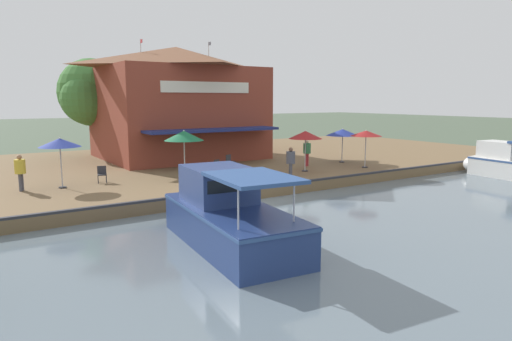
% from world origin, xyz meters
% --- Properties ---
extents(ground_plane, '(220.00, 220.00, 0.00)m').
position_xyz_m(ground_plane, '(0.00, 0.00, 0.00)').
color(ground_plane, '#4C5B47').
extents(quay_deck, '(22.00, 56.00, 0.60)m').
position_xyz_m(quay_deck, '(-11.00, 0.00, 0.30)').
color(quay_deck, brown).
rests_on(quay_deck, ground).
extents(quay_edge_fender, '(0.20, 50.40, 0.10)m').
position_xyz_m(quay_edge_fender, '(-0.10, 0.00, 0.65)').
color(quay_edge_fender, '#2D2D33').
rests_on(quay_edge_fender, quay_deck).
extents(waterfront_restaurant, '(11.41, 10.97, 8.47)m').
position_xyz_m(waterfront_restaurant, '(-13.41, 2.09, 4.63)').
color(waterfront_restaurant, brown).
rests_on(waterfront_restaurant, quay_deck).
extents(patio_umbrella_near_quay_edge, '(1.96, 1.96, 2.44)m').
position_xyz_m(patio_umbrella_near_quay_edge, '(-2.91, 5.54, 2.76)').
color(patio_umbrella_near_quay_edge, '#B7B7B7').
rests_on(patio_umbrella_near_quay_edge, quay_deck).
extents(patio_umbrella_by_entrance, '(2.20, 2.20, 2.30)m').
position_xyz_m(patio_umbrella_by_entrance, '(-4.57, 10.11, 2.63)').
color(patio_umbrella_by_entrance, '#B7B7B7').
rests_on(patio_umbrella_by_entrance, quay_deck).
extents(patio_umbrella_far_corner, '(2.11, 2.11, 2.61)m').
position_xyz_m(patio_umbrella_far_corner, '(-4.51, -1.46, 2.91)').
color(patio_umbrella_far_corner, '#B7B7B7').
rests_on(patio_umbrella_far_corner, quay_deck).
extents(patio_umbrella_back_row, '(1.94, 1.94, 2.36)m').
position_xyz_m(patio_umbrella_back_row, '(-2.02, 9.63, 2.74)').
color(patio_umbrella_back_row, '#B7B7B7').
rests_on(patio_umbrella_back_row, quay_deck).
extents(patio_umbrella_mid_patio_left, '(1.95, 1.95, 2.44)m').
position_xyz_m(patio_umbrella_mid_patio_left, '(-5.29, -7.51, 2.79)').
color(patio_umbrella_mid_patio_left, '#B7B7B7').
rests_on(patio_umbrella_mid_patio_left, quay_deck).
extents(cafe_chair_facing_river, '(0.53, 0.53, 0.85)m').
position_xyz_m(cafe_chair_facing_river, '(-5.70, -5.52, 1.08)').
color(cafe_chair_facing_river, '#2D2D33').
rests_on(cafe_chair_facing_river, quay_deck).
extents(cafe_chair_beside_entrance, '(0.56, 0.56, 0.85)m').
position_xyz_m(cafe_chair_beside_entrance, '(-6.32, 2.39, 1.08)').
color(cafe_chair_beside_entrance, '#2D2D33').
rests_on(cafe_chair_beside_entrance, quay_deck).
extents(cafe_chair_far_corner_seat, '(0.57, 0.57, 0.85)m').
position_xyz_m(cafe_chair_far_corner_seat, '(-4.66, 0.68, 1.08)').
color(cafe_chair_far_corner_seat, '#2D2D33').
rests_on(cafe_chair_far_corner_seat, quay_deck).
extents(person_near_entrance, '(0.48, 0.48, 1.70)m').
position_xyz_m(person_near_entrance, '(-4.48, 6.98, 1.66)').
color(person_near_entrance, '#B23338').
rests_on(person_near_entrance, quay_deck).
extents(person_at_quay_edge, '(0.48, 0.48, 1.70)m').
position_xyz_m(person_at_quay_edge, '(-5.55, -9.24, 1.67)').
color(person_at_quay_edge, '#4C4C56').
rests_on(person_at_quay_edge, quay_deck).
extents(person_mid_patio, '(0.48, 0.48, 1.69)m').
position_xyz_m(person_mid_patio, '(-1.35, 3.27, 1.66)').
color(person_mid_patio, '#4C4C56').
rests_on(person_mid_patio, quay_deck).
extents(motorboat_outer_channel, '(7.72, 3.19, 2.56)m').
position_xyz_m(motorboat_outer_channel, '(4.66, -4.22, 0.99)').
color(motorboat_outer_channel, navy).
rests_on(motorboat_outer_channel, river_water).
extents(motorboat_distant_upstream, '(5.79, 2.51, 2.30)m').
position_xyz_m(motorboat_distant_upstream, '(2.93, 16.56, 0.93)').
color(motorboat_distant_upstream, silver).
rests_on(motorboat_distant_upstream, river_water).
extents(tree_downstream_bank, '(5.32, 5.07, 7.27)m').
position_xyz_m(tree_downstream_bank, '(-17.78, -2.96, 5.20)').
color(tree_downstream_bank, brown).
rests_on(tree_downstream_bank, quay_deck).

